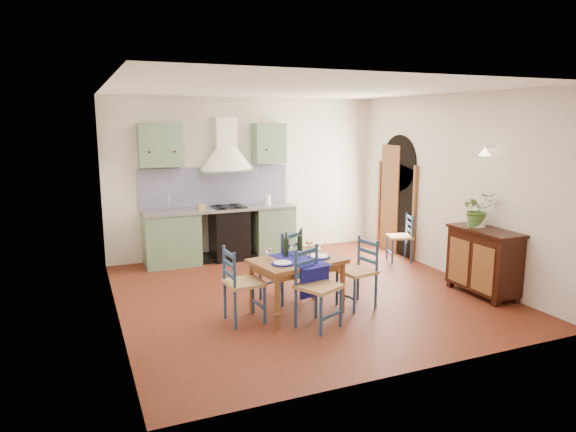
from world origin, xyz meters
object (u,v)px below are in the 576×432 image
object	(u,v)px
sideboard	(484,259)
chair_near	(316,287)
potted_plant	(478,209)
dining_table	(298,266)

from	to	relation	value
sideboard	chair_near	bearing A→B (deg)	-177.56
sideboard	potted_plant	bearing A→B (deg)	83.30
sideboard	potted_plant	xyz separation A→B (m)	(0.02, 0.20, 0.67)
dining_table	potted_plant	distance (m)	2.74
chair_near	sideboard	distance (m)	2.62
sideboard	potted_plant	size ratio (longest dim) A/B	2.18
dining_table	chair_near	size ratio (longest dim) A/B	1.29
potted_plant	sideboard	bearing A→B (deg)	-96.70
chair_near	potted_plant	world-z (taller)	potted_plant
dining_table	chair_near	xyz separation A→B (m)	(0.03, -0.47, -0.13)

